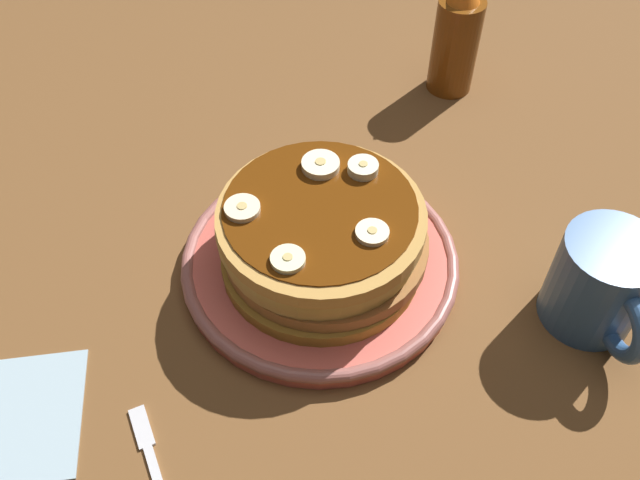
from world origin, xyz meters
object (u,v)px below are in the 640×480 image
(banana_slice_0, at_px, (242,209))
(banana_slice_2, at_px, (321,165))
(banana_slice_3, at_px, (363,168))
(banana_slice_4, at_px, (372,233))
(syrup_bottle, at_px, (456,39))
(plate, at_px, (320,262))
(napkin, at_px, (10,419))
(fork, at_px, (155,472))
(banana_slice_1, at_px, (288,260))
(pancake_stack, at_px, (321,235))
(coffee_mug, at_px, (601,284))

(banana_slice_0, xyz_separation_m, banana_slice_2, (-0.04, 0.07, 0.00))
(banana_slice_3, relative_size, banana_slice_4, 0.98)
(banana_slice_4, xyz_separation_m, syrup_bottle, (-0.28, 0.17, -0.02))
(plate, bearing_deg, syrup_bottle, 140.18)
(plate, bearing_deg, banana_slice_3, 127.80)
(syrup_bottle, bearing_deg, banana_slice_0, -48.63)
(napkin, xyz_separation_m, fork, (0.06, 0.11, 0.00))
(banana_slice_0, xyz_separation_m, napkin, (0.11, -0.20, -0.08))
(banana_slice_1, bearing_deg, fork, -46.69)
(pancake_stack, bearing_deg, banana_slice_1, -35.50)
(plate, relative_size, napkin, 2.28)
(pancake_stack, relative_size, napkin, 1.71)
(banana_slice_3, bearing_deg, pancake_stack, -50.31)
(banana_slice_1, relative_size, napkin, 0.25)
(fork, bearing_deg, banana_slice_4, 123.82)
(banana_slice_0, height_order, banana_slice_4, same)
(plate, relative_size, banana_slice_2, 7.52)
(banana_slice_1, distance_m, napkin, 0.25)
(banana_slice_3, bearing_deg, plate, -52.20)
(napkin, bearing_deg, banana_slice_3, 113.59)
(banana_slice_1, relative_size, banana_slice_3, 1.02)
(banana_slice_4, bearing_deg, syrup_bottle, 149.22)
(coffee_mug, bearing_deg, banana_slice_4, -107.61)
(napkin, bearing_deg, plate, 110.79)
(fork, bearing_deg, napkin, -120.41)
(pancake_stack, relative_size, banana_slice_2, 5.63)
(pancake_stack, xyz_separation_m, banana_slice_4, (0.04, 0.03, 0.04))
(plate, relative_size, pancake_stack, 1.34)
(pancake_stack, height_order, coffee_mug, coffee_mug)
(napkin, bearing_deg, syrup_bottle, 126.26)
(fork, bearing_deg, banana_slice_1, 133.31)
(coffee_mug, height_order, napkin, coffee_mug)
(pancake_stack, xyz_separation_m, banana_slice_0, (-0.01, -0.06, 0.04))
(syrup_bottle, bearing_deg, pancake_stack, -39.53)
(plate, relative_size, banana_slice_3, 9.36)
(syrup_bottle, bearing_deg, banana_slice_2, -44.46)
(pancake_stack, xyz_separation_m, coffee_mug, (0.09, 0.22, -0.00))
(banana_slice_1, bearing_deg, banana_slice_4, 101.54)
(banana_slice_3, height_order, fork, banana_slice_3)
(napkin, bearing_deg, banana_slice_2, 118.10)
(pancake_stack, bearing_deg, plate, -173.46)
(banana_slice_4, distance_m, syrup_bottle, 0.33)
(banana_slice_0, distance_m, napkin, 0.24)
(banana_slice_1, bearing_deg, plate, 145.85)
(banana_slice_1, xyz_separation_m, banana_slice_2, (-0.10, 0.04, 0.00))
(pancake_stack, relative_size, banana_slice_1, 6.84)
(coffee_mug, distance_m, syrup_bottle, 0.34)
(banana_slice_4, height_order, syrup_bottle, syrup_bottle)
(banana_slice_2, relative_size, napkin, 0.30)
(banana_slice_0, bearing_deg, syrup_bottle, 131.37)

